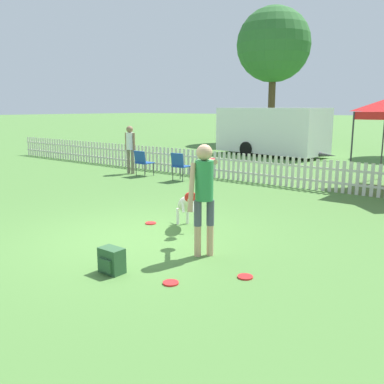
% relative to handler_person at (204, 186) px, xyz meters
% --- Properties ---
extents(ground_plane, '(240.00, 240.00, 0.00)m').
position_rel_handler_person_xyz_m(ground_plane, '(-1.44, -0.09, -1.11)').
color(ground_plane, '#4C7A38').
extents(handler_person, '(0.70, 1.08, 1.76)m').
position_rel_handler_person_xyz_m(handler_person, '(0.00, 0.00, 0.00)').
color(handler_person, tan).
rests_on(handler_person, ground_plane).
extents(leaping_dog, '(0.98, 0.87, 0.82)m').
position_rel_handler_person_xyz_m(leaping_dog, '(-1.16, 0.98, -0.62)').
color(leaping_dog, beige).
rests_on(leaping_dog, ground_plane).
extents(frisbee_near_handler, '(0.21, 0.21, 0.02)m').
position_rel_handler_person_xyz_m(frisbee_near_handler, '(-1.93, 0.82, -1.10)').
color(frisbee_near_handler, red).
rests_on(frisbee_near_handler, ground_plane).
extents(frisbee_near_dog, '(0.21, 0.21, 0.02)m').
position_rel_handler_person_xyz_m(frisbee_near_dog, '(0.33, -1.19, -1.10)').
color(frisbee_near_dog, red).
rests_on(frisbee_near_dog, ground_plane).
extents(frisbee_midfield, '(0.21, 0.21, 0.02)m').
position_rel_handler_person_xyz_m(frisbee_midfield, '(1.00, -0.40, -1.10)').
color(frisbee_midfield, red).
rests_on(frisbee_midfield, ground_plane).
extents(backpack_on_grass, '(0.35, 0.26, 0.36)m').
position_rel_handler_person_xyz_m(backpack_on_grass, '(-0.58, -1.41, -0.93)').
color(backpack_on_grass, '#2D5633').
rests_on(backpack_on_grass, ground_plane).
extents(picket_fence, '(27.91, 0.04, 0.88)m').
position_rel_handler_person_xyz_m(picket_fence, '(-1.44, 6.29, -0.67)').
color(picket_fence, beige).
rests_on(picket_fence, ground_plane).
extents(folding_chair_blue_left, '(0.51, 0.53, 0.86)m').
position_rel_handler_person_xyz_m(folding_chair_blue_left, '(-6.31, 5.05, -0.59)').
color(folding_chair_blue_left, '#333338').
rests_on(folding_chair_blue_left, ground_plane).
extents(folding_chair_center, '(0.48, 0.50, 0.90)m').
position_rel_handler_person_xyz_m(folding_chair_center, '(-4.71, 5.06, -0.57)').
color(folding_chair_center, '#333338').
rests_on(folding_chair_center, ground_plane).
extents(spectator_standing, '(0.41, 0.27, 1.66)m').
position_rel_handler_person_xyz_m(spectator_standing, '(-7.04, 5.19, -0.10)').
color(spectator_standing, '#7A705B').
rests_on(spectator_standing, ground_plane).
extents(equipment_trailer, '(6.16, 2.77, 2.27)m').
position_rel_handler_person_xyz_m(equipment_trailer, '(-5.91, 13.37, 0.09)').
color(equipment_trailer, white).
rests_on(equipment_trailer, ground_plane).
extents(tree_right_grove, '(4.63, 4.63, 8.46)m').
position_rel_handler_person_xyz_m(tree_right_grove, '(-9.45, 20.05, 5.00)').
color(tree_right_grove, '#4C3823').
rests_on(tree_right_grove, ground_plane).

